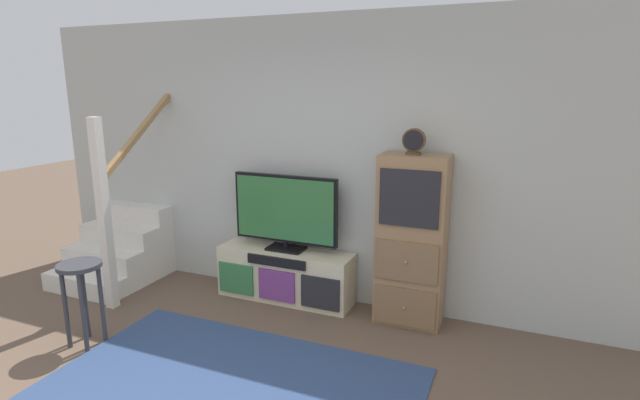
# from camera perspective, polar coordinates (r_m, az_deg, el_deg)

# --- Properties ---
(back_wall) EXTENTS (6.40, 0.12, 2.70)m
(back_wall) POSITION_cam_1_polar(r_m,az_deg,el_deg) (4.72, 0.46, 4.39)
(back_wall) COLOR #B2B7B2
(back_wall) RESTS_ON ground_plane
(area_rug) EXTENTS (2.60, 1.80, 0.01)m
(area_rug) POSITION_cam_1_polar(r_m,az_deg,el_deg) (3.66, -11.49, -21.48)
(area_rug) COLOR navy
(area_rug) RESTS_ON ground_plane
(media_console) EXTENTS (1.35, 0.38, 0.51)m
(media_console) POSITION_cam_1_polar(r_m,az_deg,el_deg) (4.89, -4.05, -8.65)
(media_console) COLOR beige
(media_console) RESTS_ON ground_plane
(television) EXTENTS (1.06, 0.22, 0.74)m
(television) POSITION_cam_1_polar(r_m,az_deg,el_deg) (4.71, -4.05, -1.26)
(television) COLOR black
(television) RESTS_ON media_console
(side_cabinet) EXTENTS (0.58, 0.38, 1.51)m
(side_cabinet) POSITION_cam_1_polar(r_m,az_deg,el_deg) (4.35, 10.55, -4.71)
(side_cabinet) COLOR #93704C
(side_cabinet) RESTS_ON ground_plane
(desk_clock) EXTENTS (0.19, 0.08, 0.22)m
(desk_clock) POSITION_cam_1_polar(r_m,az_deg,el_deg) (4.15, 10.83, 6.67)
(desk_clock) COLOR #4C3823
(desk_clock) RESTS_ON side_cabinet
(staircase) EXTENTS (1.00, 1.36, 2.20)m
(staircase) POSITION_cam_1_polar(r_m,az_deg,el_deg) (5.95, -20.99, -4.33)
(staircase) COLOR silver
(staircase) RESTS_ON ground_plane
(bar_stool_near) EXTENTS (0.34, 0.34, 0.70)m
(bar_stool_near) POSITION_cam_1_polar(r_m,az_deg,el_deg) (4.41, -25.93, -8.81)
(bar_stool_near) COLOR #333338
(bar_stool_near) RESTS_ON ground_plane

